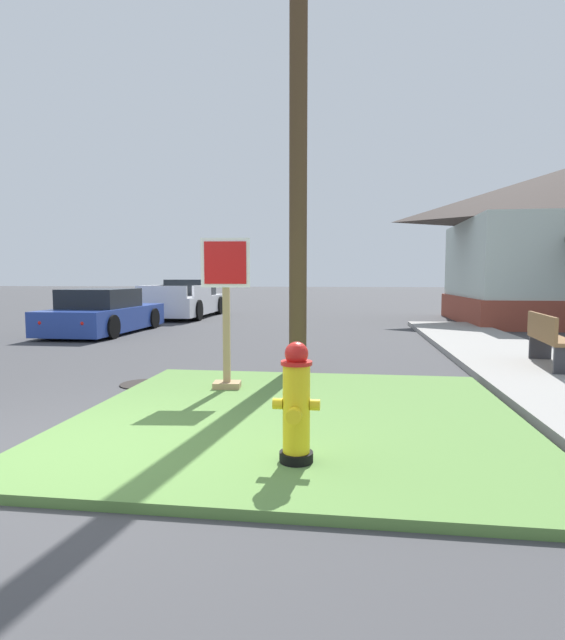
% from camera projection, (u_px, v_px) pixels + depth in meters
% --- Properties ---
extents(ground_plane, '(160.00, 160.00, 0.00)m').
position_uv_depth(ground_plane, '(59.00, 461.00, 4.27)').
color(ground_plane, '#3D3D3F').
extents(grass_corner_patch, '(4.75, 4.66, 0.08)m').
position_uv_depth(grass_corner_patch, '(298.00, 417.00, 5.50)').
color(grass_corner_patch, '#567F3D').
rests_on(grass_corner_patch, ground).
extents(sidewalk_strip, '(2.20, 15.36, 0.12)m').
position_uv_depth(sidewalk_strip, '(522.00, 363.00, 8.82)').
color(sidewalk_strip, gray).
rests_on(sidewalk_strip, ground).
extents(fire_hydrant, '(0.38, 0.34, 0.98)m').
position_uv_depth(fire_hydrant, '(296.00, 405.00, 4.00)').
color(fire_hydrant, black).
rests_on(fire_hydrant, grass_corner_patch).
extents(stop_sign, '(0.65, 0.32, 2.00)m').
position_uv_depth(stop_sign, '(226.00, 319.00, 6.66)').
color(stop_sign, '#A3845B').
rests_on(stop_sign, grass_corner_patch).
extents(manhole_cover, '(0.70, 0.70, 0.02)m').
position_uv_depth(manhole_cover, '(144.00, 384.00, 7.32)').
color(manhole_cover, black).
rests_on(manhole_cover, ground).
extents(parked_sedan_blue, '(1.96, 4.42, 1.25)m').
position_uv_depth(parked_sedan_blue, '(104.00, 314.00, 14.10)').
color(parked_sedan_blue, '#233D93').
rests_on(parked_sedan_blue, ground).
extents(pickup_truck_white, '(2.25, 5.45, 1.48)m').
position_uv_depth(pickup_truck_white, '(186.00, 301.00, 19.87)').
color(pickup_truck_white, silver).
rests_on(pickup_truck_white, ground).
extents(street_bench, '(0.56, 1.66, 0.85)m').
position_uv_depth(street_bench, '(549.00, 337.00, 8.16)').
color(street_bench, brown).
rests_on(street_bench, sidewalk_strip).
extents(utility_pole, '(1.41, 0.28, 10.79)m').
position_uv_depth(utility_pole, '(299.00, 15.00, 7.66)').
color(utility_pole, '#4C3823').
rests_on(utility_pole, ground).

